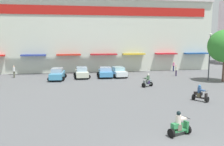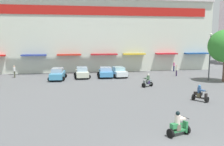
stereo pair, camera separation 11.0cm
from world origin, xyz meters
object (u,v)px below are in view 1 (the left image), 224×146
(parked_car_2, at_px, (105,72))
(pedestrian_2, at_px, (176,70))
(streetlamp_near, at_px, (210,53))
(scooter_rider_3, at_px, (179,126))
(pedestrian_3, at_px, (14,71))
(parked_car_0, at_px, (57,74))
(scooter_rider_1, at_px, (148,82))
(parked_car_3, at_px, (118,72))
(pedestrian_1, at_px, (173,66))
(scooter_rider_4, at_px, (200,95))
(parked_car_1, at_px, (82,72))

(parked_car_2, bearing_deg, pedestrian_2, -5.00)
(streetlamp_near, bearing_deg, scooter_rider_3, -125.56)
(pedestrian_3, relative_size, streetlamp_near, 0.28)
(parked_car_0, distance_m, scooter_rider_1, 12.47)
(parked_car_2, height_order, scooter_rider_1, scooter_rider_1)
(parked_car_0, bearing_deg, pedestrian_2, 0.28)
(parked_car_3, relative_size, pedestrian_1, 2.62)
(pedestrian_1, relative_size, pedestrian_3, 0.95)
(scooter_rider_4, relative_size, pedestrian_1, 0.90)
(parked_car_3, distance_m, pedestrian_3, 14.75)
(parked_car_0, bearing_deg, parked_car_1, 17.59)
(parked_car_2, relative_size, scooter_rider_3, 2.71)
(parked_car_1, xyz_separation_m, pedestrian_1, (15.61, 4.15, 0.18))
(streetlamp_near, bearing_deg, scooter_rider_4, -124.52)
(parked_car_0, bearing_deg, scooter_rider_4, -46.30)
(parked_car_0, relative_size, parked_car_3, 1.04)
(pedestrian_3, bearing_deg, scooter_rider_4, -40.30)
(pedestrian_2, bearing_deg, streetlamp_near, -55.42)
(parked_car_3, height_order, scooter_rider_1, scooter_rider_1)
(scooter_rider_4, bearing_deg, parked_car_1, 123.55)
(pedestrian_2, bearing_deg, parked_car_3, 173.58)
(pedestrian_3, bearing_deg, scooter_rider_3, -58.97)
(parked_car_2, height_order, scooter_rider_3, scooter_rider_3)
(scooter_rider_3, distance_m, scooter_rider_4, 8.69)
(parked_car_2, xyz_separation_m, pedestrian_2, (10.39, -0.91, 0.24))
(parked_car_1, height_order, pedestrian_3, pedestrian_3)
(scooter_rider_3, relative_size, scooter_rider_4, 1.00)
(scooter_rider_4, bearing_deg, scooter_rider_1, 110.82)
(streetlamp_near, bearing_deg, parked_car_2, 159.57)
(pedestrian_1, bearing_deg, streetlamp_near, -84.34)
(parked_car_3, distance_m, pedestrian_1, 11.17)
(pedestrian_2, height_order, streetlamp_near, streetlamp_near)
(scooter_rider_1, distance_m, pedestrian_2, 9.55)
(pedestrian_1, xyz_separation_m, streetlamp_near, (0.90, -9.10, 2.71))
(pedestrian_3, bearing_deg, scooter_rider_1, -29.49)
(parked_car_2, relative_size, pedestrian_1, 2.45)
(pedestrian_3, bearing_deg, parked_car_0, -22.92)
(parked_car_0, height_order, pedestrian_2, pedestrian_2)
(scooter_rider_4, relative_size, pedestrian_3, 0.86)
(parked_car_3, height_order, pedestrian_3, pedestrian_3)
(scooter_rider_1, bearing_deg, scooter_rider_4, -69.18)
(parked_car_2, distance_m, parked_car_3, 1.88)
(parked_car_0, xyz_separation_m, parked_car_1, (3.31, 1.05, -0.02))
(streetlamp_near, bearing_deg, pedestrian_2, 124.58)
(parked_car_0, height_order, scooter_rider_1, parked_car_0)
(scooter_rider_4, xyz_separation_m, pedestrian_3, (-19.20, 16.28, 0.39))
(parked_car_3, relative_size, scooter_rider_1, 2.81)
(pedestrian_2, distance_m, streetlamp_near, 5.53)
(parked_car_0, xyz_separation_m, scooter_rider_3, (7.86, -20.64, -0.18))
(parked_car_2, bearing_deg, streetlamp_near, -20.43)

